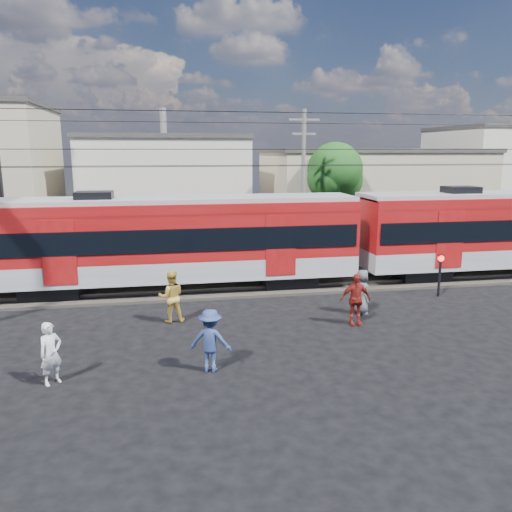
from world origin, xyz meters
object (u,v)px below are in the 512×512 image
at_px(commuter_train, 178,238).
at_px(crossing_signal, 440,267).
at_px(pedestrian_c, 210,340).
at_px(pedestrian_a, 51,353).

height_order(commuter_train, crossing_signal, commuter_train).
bearing_deg(pedestrian_c, crossing_signal, -132.55).
bearing_deg(crossing_signal, pedestrian_c, -151.10).
bearing_deg(commuter_train, crossing_signal, -14.49).
height_order(pedestrian_a, pedestrian_c, pedestrian_c).
distance_m(pedestrian_a, crossing_signal, 15.65).
bearing_deg(commuter_train, pedestrian_c, -85.85).
bearing_deg(pedestrian_c, commuter_train, -67.29).
relative_size(commuter_train, pedestrian_a, 29.30).
relative_size(commuter_train, crossing_signal, 27.45).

